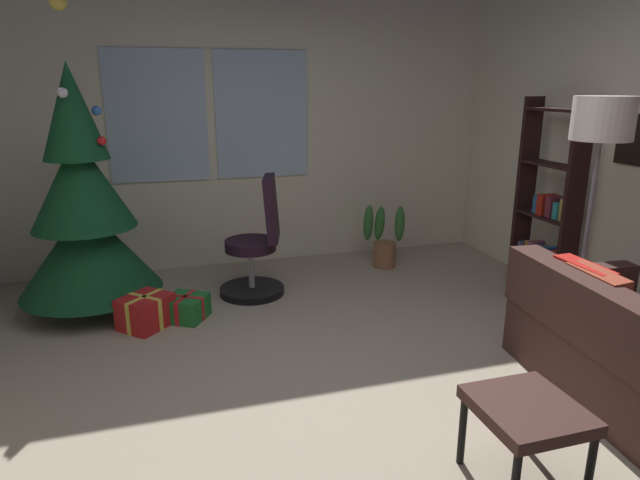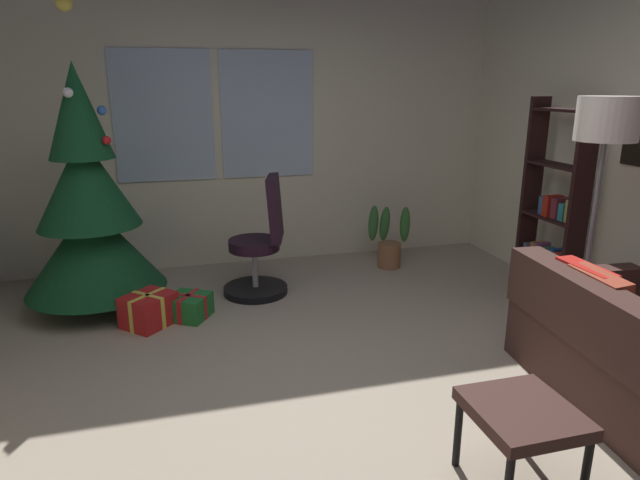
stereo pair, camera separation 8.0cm
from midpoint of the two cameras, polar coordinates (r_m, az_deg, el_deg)
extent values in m
cube|color=tan|center=(3.25, 1.45, -18.05)|extent=(4.90, 5.61, 0.10)
cube|color=beige|center=(5.49, -7.89, 11.48)|extent=(4.90, 0.10, 2.69)
cube|color=silver|center=(5.36, -17.15, 12.28)|extent=(0.90, 0.03, 1.20)
cube|color=silver|center=(5.44, -6.54, 12.91)|extent=(0.90, 0.03, 1.20)
cube|color=black|center=(4.59, 29.51, 9.17)|extent=(0.02, 0.26, 0.37)
cube|color=#412822|center=(3.16, 28.81, -8.55)|extent=(0.37, 1.95, 0.35)
cube|color=#412822|center=(4.05, 24.60, -3.96)|extent=(0.90, 0.22, 0.20)
cube|color=red|center=(3.59, 25.16, -5.30)|extent=(0.13, 0.40, 0.40)
cube|color=#9B3B25|center=(3.50, 26.41, -6.03)|extent=(0.18, 0.41, 0.41)
cube|color=#412822|center=(2.66, 20.12, -16.40)|extent=(0.44, 0.46, 0.06)
cylinder|color=black|center=(2.76, 25.68, -21.02)|extent=(0.04, 0.04, 0.35)
cylinder|color=black|center=(2.82, 13.89, -18.88)|extent=(0.04, 0.04, 0.35)
cylinder|color=black|center=(3.01, 20.38, -17.07)|extent=(0.04, 0.04, 0.35)
cylinder|color=#4C331E|center=(4.84, -23.01, -5.76)|extent=(0.12, 0.12, 0.16)
cone|color=#114322|center=(4.70, -23.59, -0.77)|extent=(1.09, 1.09, 0.72)
cone|color=#114322|center=(4.59, -24.33, 5.59)|extent=(0.79, 0.79, 0.72)
cone|color=#114322|center=(4.53, -25.11, 12.18)|extent=(0.48, 0.48, 0.72)
sphere|color=red|center=(4.42, -22.43, 9.60)|extent=(0.07, 0.07, 0.07)
sphere|color=gold|center=(4.94, -27.15, 1.21)|extent=(0.05, 0.05, 0.05)
sphere|color=silver|center=(4.40, -25.91, 13.74)|extent=(0.07, 0.07, 0.07)
sphere|color=blue|center=(4.55, -22.89, 12.40)|extent=(0.07, 0.07, 0.07)
sphere|color=#F2D14C|center=(4.56, -26.30, 21.54)|extent=(0.12, 0.12, 0.12)
cube|color=red|center=(4.34, -18.34, -7.16)|extent=(0.46, 0.46, 0.24)
cube|color=#EAD84C|center=(4.34, -18.34, -7.16)|extent=(0.27, 0.28, 0.25)
cube|color=#EAD84C|center=(4.34, -18.34, -7.16)|extent=(0.24, 0.24, 0.25)
cube|color=#1E722D|center=(4.40, -14.41, -6.90)|extent=(0.40, 0.40, 0.18)
cube|color=red|center=(4.40, -14.41, -6.90)|extent=(0.27, 0.19, 0.19)
cube|color=red|center=(4.40, -14.41, -6.90)|extent=(0.19, 0.27, 0.19)
cylinder|color=black|center=(4.82, -7.62, -5.25)|extent=(0.56, 0.56, 0.06)
cylinder|color=#B2B2B7|center=(4.75, -7.71, -2.75)|extent=(0.05, 0.05, 0.38)
cylinder|color=black|center=(4.69, -7.80, -0.53)|extent=(0.44, 0.44, 0.09)
cube|color=black|center=(4.59, -5.59, 3.33)|extent=(0.22, 0.41, 0.55)
cube|color=black|center=(4.71, 24.61, 3.14)|extent=(0.18, 0.04, 1.67)
cube|color=black|center=(5.17, 20.31, 4.63)|extent=(0.18, 0.04, 1.67)
cube|color=black|center=(5.08, 21.66, -2.55)|extent=(0.18, 0.56, 0.02)
cube|color=black|center=(4.96, 22.19, 2.28)|extent=(0.18, 0.56, 0.02)
cube|color=black|center=(4.89, 22.73, 7.31)|extent=(0.18, 0.56, 0.02)
cube|color=black|center=(4.85, 23.30, 12.45)|extent=(0.18, 0.56, 0.02)
cube|color=#A3261C|center=(4.90, 23.26, -2.09)|extent=(0.17, 0.08, 0.18)
cube|color=navy|center=(4.96, 22.76, -1.76)|extent=(0.15, 0.05, 0.19)
cube|color=beige|center=(5.03, 22.21, -1.75)|extent=(0.15, 0.07, 0.15)
cube|color=#2D6145|center=(5.09, 21.76, -1.44)|extent=(0.13, 0.05, 0.16)
cube|color=#753F64|center=(5.13, 21.31, -1.10)|extent=(0.14, 0.05, 0.18)
cube|color=#AB6E28|center=(5.19, 20.93, -0.95)|extent=(0.13, 0.04, 0.17)
cube|color=#404861|center=(5.22, 20.42, -0.90)|extent=(0.16, 0.04, 0.15)
cube|color=olive|center=(4.80, 24.13, 2.90)|extent=(0.13, 0.05, 0.18)
cube|color=teal|center=(4.85, 23.58, 2.83)|extent=(0.13, 0.06, 0.14)
cube|color=maroon|center=(4.90, 23.00, 3.21)|extent=(0.14, 0.07, 0.17)
cube|color=maroon|center=(4.96, 22.31, 3.45)|extent=(0.16, 0.07, 0.18)
cube|color=#244F80|center=(5.03, 21.82, 3.53)|extent=(0.14, 0.06, 0.15)
cylinder|color=slate|center=(4.35, 24.48, -9.28)|extent=(0.28, 0.28, 0.03)
cylinder|color=slate|center=(4.12, 25.62, -0.28)|extent=(0.03, 0.03, 1.39)
cylinder|color=white|center=(3.99, 27.08, 11.30)|extent=(0.38, 0.38, 0.28)
cylinder|color=#8F603E|center=(5.49, 6.35, -1.52)|extent=(0.23, 0.23, 0.25)
ellipsoid|color=#2F642B|center=(5.51, 5.86, 1.76)|extent=(0.15, 0.14, 0.36)
ellipsoid|color=#2F642B|center=(5.48, 7.96, 1.69)|extent=(0.13, 0.14, 0.37)
ellipsoid|color=#2F642B|center=(5.48, 4.68, 1.80)|extent=(0.17, 0.16, 0.37)
camera|label=1|loc=(0.04, -90.68, -0.19)|focal=30.47mm
camera|label=2|loc=(0.04, 89.32, 0.19)|focal=30.47mm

